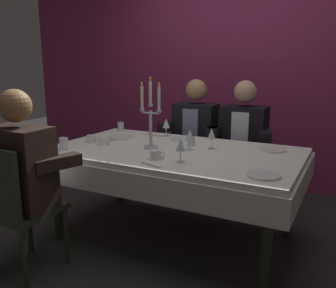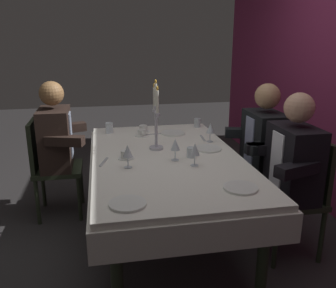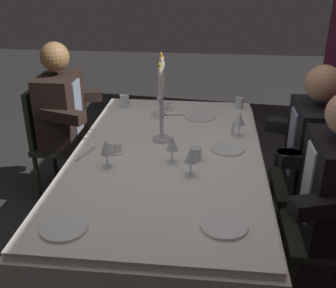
# 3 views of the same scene
# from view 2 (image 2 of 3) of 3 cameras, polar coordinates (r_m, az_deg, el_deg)

# --- Properties ---
(ground_plane) EXTENTS (12.00, 12.00, 0.00)m
(ground_plane) POSITION_cam_2_polar(r_m,az_deg,el_deg) (3.05, -0.24, -15.12)
(ground_plane) COLOR #302D2E
(dining_table) EXTENTS (1.94, 1.14, 0.74)m
(dining_table) POSITION_cam_2_polar(r_m,az_deg,el_deg) (2.78, -0.26, -4.18)
(dining_table) COLOR white
(dining_table) RESTS_ON ground_plane
(candelabra) EXTENTS (0.19, 0.11, 0.55)m
(candelabra) POSITION_cam_2_polar(r_m,az_deg,el_deg) (2.83, -1.90, 3.51)
(candelabra) COLOR silver
(candelabra) RESTS_ON dining_table
(dinner_plate_0) EXTENTS (0.21, 0.21, 0.01)m
(dinner_plate_0) POSITION_cam_2_polar(r_m,az_deg,el_deg) (1.98, -6.39, -9.32)
(dinner_plate_0) COLOR white
(dinner_plate_0) RESTS_ON dining_table
(dinner_plate_1) EXTENTS (0.21, 0.21, 0.01)m
(dinner_plate_1) POSITION_cam_2_polar(r_m,az_deg,el_deg) (2.20, 11.38, -6.76)
(dinner_plate_1) COLOR white
(dinner_plate_1) RESTS_ON dining_table
(dinner_plate_2) EXTENTS (0.21, 0.21, 0.01)m
(dinner_plate_2) POSITION_cam_2_polar(r_m,az_deg,el_deg) (2.90, 6.33, -0.72)
(dinner_plate_2) COLOR white
(dinner_plate_2) RESTS_ON dining_table
(dinner_plate_3) EXTENTS (0.22, 0.22, 0.01)m
(dinner_plate_3) POSITION_cam_2_polar(r_m,az_deg,el_deg) (3.34, 0.78, 1.72)
(dinner_plate_3) COLOR white
(dinner_plate_3) RESTS_ON dining_table
(wine_glass_0) EXTENTS (0.07, 0.07, 0.16)m
(wine_glass_0) POSITION_cam_2_polar(r_m,az_deg,el_deg) (2.50, 4.25, -0.95)
(wine_glass_0) COLOR silver
(wine_glass_0) RESTS_ON dining_table
(wine_glass_1) EXTENTS (0.07, 0.07, 0.16)m
(wine_glass_1) POSITION_cam_2_polar(r_m,az_deg,el_deg) (2.60, 1.15, -0.19)
(wine_glass_1) COLOR silver
(wine_glass_1) RESTS_ON dining_table
(wine_glass_2) EXTENTS (0.07, 0.07, 0.16)m
(wine_glass_2) POSITION_cam_2_polar(r_m,az_deg,el_deg) (3.08, 6.68, 2.43)
(wine_glass_2) COLOR silver
(wine_glass_2) RESTS_ON dining_table
(wine_glass_3) EXTENTS (0.07, 0.07, 0.16)m
(wine_glass_3) POSITION_cam_2_polar(r_m,az_deg,el_deg) (2.47, -6.39, -1.18)
(wine_glass_3) COLOR silver
(wine_glass_3) RESTS_ON dining_table
(water_tumbler_0) EXTENTS (0.06, 0.06, 0.08)m
(water_tumbler_0) POSITION_cam_2_polar(r_m,az_deg,el_deg) (2.70, 3.66, -1.32)
(water_tumbler_0) COLOR silver
(water_tumbler_0) RESTS_ON dining_table
(water_tumbler_1) EXTENTS (0.06, 0.06, 0.09)m
(water_tumbler_1) POSITION_cam_2_polar(r_m,az_deg,el_deg) (3.59, 4.64, 3.36)
(water_tumbler_1) COLOR silver
(water_tumbler_1) RESTS_ON dining_table
(water_tumbler_2) EXTENTS (0.07, 0.07, 0.10)m
(water_tumbler_2) POSITION_cam_2_polar(r_m,az_deg,el_deg) (3.40, -9.23, 2.52)
(water_tumbler_2) COLOR silver
(water_tumbler_2) RESTS_ON dining_table
(coffee_cup_0) EXTENTS (0.13, 0.12, 0.06)m
(coffee_cup_0) POSITION_cam_2_polar(r_m,az_deg,el_deg) (3.41, -3.91, 2.39)
(coffee_cup_0) COLOR white
(coffee_cup_0) RESTS_ON dining_table
(coffee_cup_1) EXTENTS (0.13, 0.12, 0.06)m
(coffee_cup_1) POSITION_cam_2_polar(r_m,az_deg,el_deg) (2.68, -6.64, -1.74)
(coffee_cup_1) COLOR white
(coffee_cup_1) RESTS_ON dining_table
(coffee_cup_2) EXTENTS (0.13, 0.12, 0.06)m
(coffee_cup_2) POSITION_cam_2_polar(r_m,az_deg,el_deg) (3.27, -4.17, 1.72)
(coffee_cup_2) COLOR white
(coffee_cup_2) RESTS_ON dining_table
(knife_0) EXTENTS (0.19, 0.03, 0.01)m
(knife_0) POSITION_cam_2_polar(r_m,az_deg,el_deg) (3.20, 5.50, 0.94)
(knife_0) COLOR #B7B7BC
(knife_0) RESTS_ON dining_table
(fork_1) EXTENTS (0.04, 0.17, 0.01)m
(fork_1) POSITION_cam_2_polar(r_m,az_deg,el_deg) (3.32, -2.41, 1.55)
(fork_1) COLOR #B7B7BC
(fork_1) RESTS_ON dining_table
(knife_2) EXTENTS (0.19, 0.07, 0.01)m
(knife_2) POSITION_cam_2_polar(r_m,az_deg,el_deg) (2.63, -10.11, -2.82)
(knife_2) COLOR #B7B7BC
(knife_2) RESTS_ON dining_table
(seated_diner_0) EXTENTS (0.63, 0.48, 1.24)m
(seated_diner_0) POSITION_cam_2_polar(r_m,az_deg,el_deg) (3.37, -17.40, 0.89)
(seated_diner_0) COLOR #262E1E
(seated_diner_0) RESTS_ON ground_plane
(seated_diner_1) EXTENTS (0.63, 0.48, 1.24)m
(seated_diner_1) POSITION_cam_2_polar(r_m,az_deg,el_deg) (3.18, 14.97, 0.18)
(seated_diner_1) COLOR #262E1E
(seated_diner_1) RESTS_ON ground_plane
(seated_diner_2) EXTENTS (0.63, 0.48, 1.24)m
(seated_diner_2) POSITION_cam_2_polar(r_m,az_deg,el_deg) (2.77, 19.29, -2.71)
(seated_diner_2) COLOR #262E1E
(seated_diner_2) RESTS_ON ground_plane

